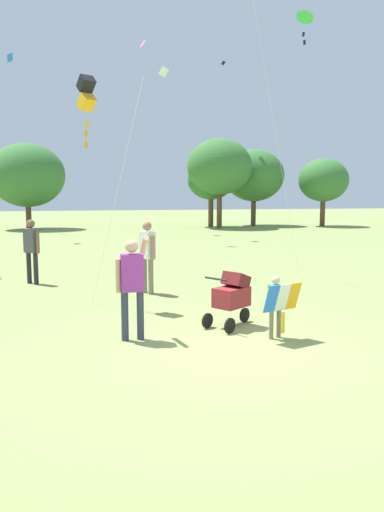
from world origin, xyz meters
TOP-DOWN VIEW (x-y plane):
  - ground_plane at (0.00, 0.00)m, footprint 120.00×120.00m
  - treeline_distant at (4.36, 26.86)m, footprint 24.80×5.82m
  - child_with_butterfly_kite at (0.82, 0.28)m, footprint 0.72×0.47m
  - person_adult_flyer at (-1.58, 0.73)m, footprint 0.55×0.52m
  - stroller at (0.30, 1.20)m, footprint 1.05×0.90m
  - kite_adult_black at (-2.22, 3.62)m, footprint 1.11×3.00m
  - kite_orange_delta at (4.41, 7.52)m, footprint 2.73×2.24m
  - distant_kites_cluster at (1.20, 21.72)m, footprint 22.84×11.61m
  - person_sitting_far at (-0.86, 4.55)m, footprint 0.39×0.52m
  - person_back_turned at (-3.76, 6.49)m, footprint 0.44×0.43m

SIDE VIEW (x-z plane):
  - ground_plane at x=0.00m, z-range 0.00..0.00m
  - stroller at x=0.30m, z-range 0.09..1.12m
  - child_with_butterfly_kite at x=0.82m, z-range 0.11..1.19m
  - person_adult_flyer at x=-1.58m, z-range 0.14..1.92m
  - person_back_turned at x=-3.76m, z-range 0.16..1.91m
  - person_sitting_far at x=-0.86m, z-range 0.16..1.93m
  - treeline_distant at x=4.36m, z-range 0.63..6.70m
  - kite_adult_black at x=-2.22m, z-range 2.07..7.00m
  - kite_orange_delta at x=4.41m, z-range 3.66..11.64m
  - distant_kites_cluster at x=1.20m, z-range 7.93..17.33m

